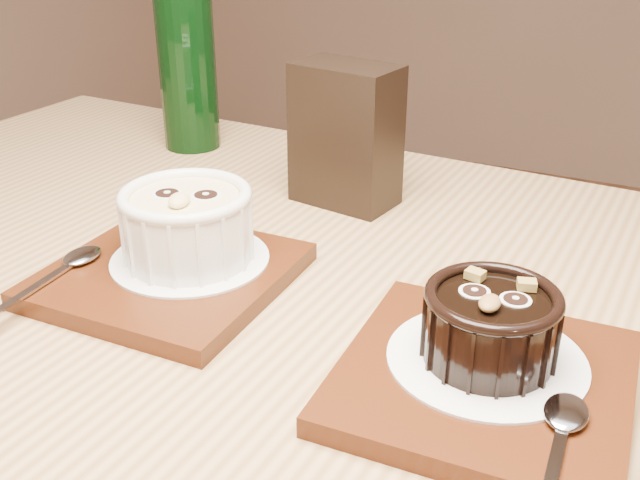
{
  "coord_description": "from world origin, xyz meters",
  "views": [
    {
      "loc": [
        0.02,
        -0.36,
        1.05
      ],
      "look_at": [
        -0.19,
        0.07,
        0.81
      ],
      "focal_mm": 42.0,
      "sensor_mm": 36.0,
      "label": 1
    }
  ],
  "objects_px": {
    "table": "(282,416)",
    "tray_right": "(483,381)",
    "ramekin_dark": "(491,322)",
    "condiment_stand": "(346,135)",
    "green_bottle": "(187,67)",
    "ramekin_white": "(187,221)",
    "tray_left": "(169,275)"
  },
  "relations": [
    {
      "from": "table",
      "to": "tray_right",
      "type": "height_order",
      "value": "tray_right"
    },
    {
      "from": "ramekin_dark",
      "to": "condiment_stand",
      "type": "relative_size",
      "value": 0.62
    },
    {
      "from": "tray_right",
      "to": "green_bottle",
      "type": "xyz_separation_m",
      "value": [
        -0.45,
        0.32,
        0.09
      ]
    },
    {
      "from": "ramekin_white",
      "to": "tray_right",
      "type": "bearing_deg",
      "value": -29.83
    },
    {
      "from": "green_bottle",
      "to": "ramekin_dark",
      "type": "bearing_deg",
      "value": -34.67
    },
    {
      "from": "ramekin_white",
      "to": "tray_left",
      "type": "bearing_deg",
      "value": -135.44
    },
    {
      "from": "tray_left",
      "to": "ramekin_white",
      "type": "height_order",
      "value": "ramekin_white"
    },
    {
      "from": "ramekin_dark",
      "to": "condiment_stand",
      "type": "xyz_separation_m",
      "value": [
        -0.21,
        0.23,
        0.03
      ]
    },
    {
      "from": "condiment_stand",
      "to": "green_bottle",
      "type": "distance_m",
      "value": 0.25
    },
    {
      "from": "table",
      "to": "tray_left",
      "type": "distance_m",
      "value": 0.15
    },
    {
      "from": "tray_right",
      "to": "green_bottle",
      "type": "bearing_deg",
      "value": 144.39
    },
    {
      "from": "ramekin_white",
      "to": "ramekin_dark",
      "type": "distance_m",
      "value": 0.26
    },
    {
      "from": "tray_right",
      "to": "table",
      "type": "bearing_deg",
      "value": 174.07
    },
    {
      "from": "tray_left",
      "to": "condiment_stand",
      "type": "relative_size",
      "value": 1.29
    },
    {
      "from": "tray_left",
      "to": "ramekin_dark",
      "type": "xyz_separation_m",
      "value": [
        0.26,
        -0.01,
        0.04
      ]
    },
    {
      "from": "table",
      "to": "tray_right",
      "type": "xyz_separation_m",
      "value": [
        0.16,
        -0.02,
        0.1
      ]
    },
    {
      "from": "ramekin_white",
      "to": "tray_right",
      "type": "height_order",
      "value": "ramekin_white"
    },
    {
      "from": "ramekin_dark",
      "to": "green_bottle",
      "type": "distance_m",
      "value": 0.55
    },
    {
      "from": "green_bottle",
      "to": "table",
      "type": "bearing_deg",
      "value": -46.4
    },
    {
      "from": "tray_left",
      "to": "green_bottle",
      "type": "bearing_deg",
      "value": 121.84
    },
    {
      "from": "tray_left",
      "to": "condiment_stand",
      "type": "height_order",
      "value": "condiment_stand"
    },
    {
      "from": "tray_left",
      "to": "ramekin_dark",
      "type": "distance_m",
      "value": 0.27
    },
    {
      "from": "condiment_stand",
      "to": "table",
      "type": "bearing_deg",
      "value": -77.45
    },
    {
      "from": "green_bottle",
      "to": "tray_right",
      "type": "bearing_deg",
      "value": -35.61
    },
    {
      "from": "table",
      "to": "green_bottle",
      "type": "relative_size",
      "value": 4.91
    },
    {
      "from": "table",
      "to": "ramekin_white",
      "type": "xyz_separation_m",
      "value": [
        -0.1,
        0.03,
        0.14
      ]
    },
    {
      "from": "tray_left",
      "to": "green_bottle",
      "type": "height_order",
      "value": "green_bottle"
    },
    {
      "from": "table",
      "to": "tray_left",
      "type": "relative_size",
      "value": 6.87
    },
    {
      "from": "ramekin_dark",
      "to": "tray_right",
      "type": "bearing_deg",
      "value": -83.15
    },
    {
      "from": "tray_right",
      "to": "condiment_stand",
      "type": "relative_size",
      "value": 1.29
    },
    {
      "from": "tray_left",
      "to": "condiment_stand",
      "type": "xyz_separation_m",
      "value": [
        0.06,
        0.22,
        0.06
      ]
    },
    {
      "from": "condiment_stand",
      "to": "green_bottle",
      "type": "xyz_separation_m",
      "value": [
        -0.24,
        0.08,
        0.03
      ]
    }
  ]
}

